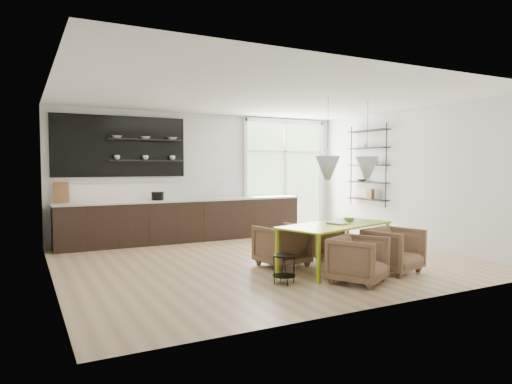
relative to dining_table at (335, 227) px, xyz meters
The scene contains 11 objects.
room 2.32m from the dining_table, 92.62° to the left, with size 7.02×6.01×2.91m.
kitchen_run 4.02m from the dining_table, 109.99° to the left, with size 5.54×0.69×2.75m.
right_shelving 3.64m from the dining_table, 40.15° to the left, with size 0.26×1.22×1.90m.
dining_table is the anchor object (origin of this frame).
armchair_back_left 0.94m from the dining_table, 139.56° to the left, with size 0.75×0.77×0.70m, color brown.
armchair_back_right 0.95m from the dining_table, 71.43° to the left, with size 0.66×0.68×0.62m, color brown.
armchair_front_left 1.01m from the dining_table, 106.94° to the right, with size 0.72×0.74×0.67m, color brown.
armchair_front_right 0.98m from the dining_table, 44.27° to the right, with size 0.75×0.77×0.70m, color brown.
wire_stool 1.39m from the dining_table, 160.00° to the right, with size 0.33×0.33×0.42m.
table_book 0.10m from the dining_table, 155.23° to the right, with size 0.23×0.31×0.03m, color white.
table_bowl 0.47m from the dining_table, 22.33° to the left, with size 0.19×0.19×0.06m, color #5A8E55.
Camera 1 is at (-3.90, -7.06, 1.69)m, focal length 32.00 mm.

